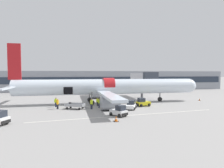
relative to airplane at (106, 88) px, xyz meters
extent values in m
plane|color=gray|center=(2.57, -2.79, -3.22)|extent=(500.00, 500.00, 0.00)
cube|color=silver|center=(1.51, -12.53, -3.21)|extent=(28.72, 3.45, 0.01)
cube|color=gray|center=(2.57, 31.83, 0.24)|extent=(96.30, 8.27, 6.92)
cube|color=#232D3D|center=(2.57, 27.63, 0.59)|extent=(94.38, 0.16, 2.22)
cylinder|color=#4C4C51|center=(10.71, 7.68, -1.33)|extent=(0.60, 0.60, 3.78)
cube|color=silver|center=(10.71, 7.68, 1.77)|extent=(2.41, 12.24, 2.41)
cube|color=#333842|center=(10.71, 2.16, 1.77)|extent=(3.13, 1.60, 2.89)
cylinder|color=silver|center=(0.56, 0.00, 0.16)|extent=(36.90, 3.11, 3.11)
sphere|color=silver|center=(19.01, 0.00, 0.16)|extent=(2.95, 2.95, 2.95)
cone|color=silver|center=(-17.89, 0.00, 0.16)|extent=(3.57, 2.86, 2.86)
cylinder|color=red|center=(0.56, -0.03, 0.44)|extent=(2.21, 3.11, 3.11)
cube|color=red|center=(-17.31, 0.00, 5.10)|extent=(2.33, 0.28, 6.77)
cube|color=silver|center=(-17.34, -4.30, 0.48)|extent=(0.92, 8.60, 0.20)
cube|color=silver|center=(-17.34, 4.30, 0.48)|extent=(0.92, 8.60, 0.20)
cube|color=silver|center=(-0.91, -8.14, -0.69)|extent=(2.19, 15.36, 0.40)
cube|color=silver|center=(-0.91, 8.15, -0.69)|extent=(2.19, 15.36, 0.40)
cylinder|color=gray|center=(-0.71, -8.00, -1.95)|extent=(3.11, 2.48, 2.48)
cylinder|color=gray|center=(-0.71, 8.01, -1.95)|extent=(3.11, 2.48, 2.48)
cube|color=black|center=(-7.56, -1.53, -0.38)|extent=(1.70, 0.12, 1.40)
cylinder|color=#56565B|center=(12.00, 0.00, -1.67)|extent=(0.22, 0.22, 2.11)
sphere|color=black|center=(12.00, 0.00, -2.73)|extent=(0.99, 0.99, 0.99)
cylinder|color=#56565B|center=(-3.13, -2.25, -1.67)|extent=(0.22, 0.22, 2.11)
sphere|color=black|center=(-3.13, -2.25, -2.73)|extent=(0.99, 0.99, 0.99)
cylinder|color=#56565B|center=(-3.13, 2.26, -1.67)|extent=(0.22, 0.22, 2.11)
sphere|color=black|center=(-3.13, 2.26, -2.73)|extent=(0.99, 0.99, 0.99)
cube|color=black|center=(-14.56, -15.06, -2.77)|extent=(0.73, 1.27, 0.36)
sphere|color=black|center=(-14.70, -14.18, -2.94)|extent=(0.56, 0.56, 0.56)
cube|color=white|center=(-0.39, -12.66, -2.66)|extent=(2.44, 2.75, 0.65)
cube|color=#232833|center=(-0.17, -13.01, -1.97)|extent=(1.55, 1.53, 0.72)
cube|color=black|center=(0.29, -13.71, -2.79)|extent=(1.09, 0.76, 0.32)
sphere|color=black|center=(-0.49, -13.69, -2.94)|extent=(0.56, 0.56, 0.56)
sphere|color=black|center=(0.59, -12.99, -2.94)|extent=(0.56, 0.56, 0.56)
sphere|color=black|center=(-1.38, -12.33, -2.94)|extent=(0.56, 0.56, 0.56)
sphere|color=black|center=(-0.30, -11.63, -2.94)|extent=(0.56, 0.56, 0.56)
cube|color=white|center=(2.94, -7.73, -2.71)|extent=(2.59, 3.33, 0.54)
cube|color=#232833|center=(3.17, -7.25, -2.12)|extent=(1.68, 1.74, 0.64)
cube|color=black|center=(3.61, -6.33, -2.82)|extent=(1.21, 0.66, 0.27)
sphere|color=black|center=(3.99, -7.10, -2.94)|extent=(0.56, 0.56, 0.56)
sphere|color=black|center=(2.77, -6.51, -2.94)|extent=(0.56, 0.56, 0.56)
sphere|color=black|center=(3.11, -8.94, -2.94)|extent=(0.56, 0.56, 0.56)
sphere|color=black|center=(1.89, -8.36, -2.94)|extent=(0.56, 0.56, 0.56)
cube|color=yellow|center=(6.20, -5.26, -2.67)|extent=(2.64, 1.70, 0.62)
cube|color=#232833|center=(5.78, -5.33, -2.01)|extent=(1.27, 1.29, 0.70)
cube|color=black|center=(4.94, -5.46, -2.80)|extent=(0.31, 1.20, 0.31)
sphere|color=black|center=(5.28, -4.77, -2.94)|extent=(0.56, 0.56, 0.56)
sphere|color=black|center=(5.48, -6.01, -2.94)|extent=(0.56, 0.56, 0.56)
sphere|color=black|center=(6.93, -4.50, -2.94)|extent=(0.56, 0.56, 0.56)
sphere|color=black|center=(7.13, -5.75, -2.94)|extent=(0.56, 0.56, 0.56)
cube|color=#999BA0|center=(-6.39, -5.62, -2.71)|extent=(3.56, 2.74, 0.05)
cube|color=#999BA0|center=(-4.96, -6.33, -2.46)|extent=(0.69, 1.32, 0.44)
cube|color=#999BA0|center=(-6.70, -6.24, -2.46)|extent=(2.89, 1.47, 0.44)
cube|color=#999BA0|center=(-6.09, -5.00, -2.46)|extent=(2.89, 1.47, 0.44)
cube|color=#333338|center=(-4.53, -6.54, -2.92)|extent=(0.84, 0.47, 0.06)
sphere|color=black|center=(-5.69, -6.77, -3.02)|extent=(0.40, 0.40, 0.40)
sphere|color=black|center=(-5.05, -5.48, -3.02)|extent=(0.40, 0.40, 0.40)
sphere|color=black|center=(-7.74, -5.76, -3.02)|extent=(0.40, 0.40, 0.40)
sphere|color=black|center=(-7.10, -4.47, -3.02)|extent=(0.40, 0.40, 0.40)
cube|color=black|center=(-6.71, -5.73, -2.54)|extent=(0.57, 0.47, 0.28)
cube|color=black|center=(-7.22, -4.95, -2.41)|extent=(0.43, 0.36, 0.54)
cube|color=#2D2D33|center=(-6.42, -5.75, -2.52)|extent=(0.43, 0.37, 0.32)
cylinder|color=#1E2338|center=(-9.75, -2.73, -2.80)|extent=(0.38, 0.38, 0.83)
cylinder|color=#B7E019|center=(-9.75, -2.73, -2.06)|extent=(0.49, 0.49, 0.65)
sphere|color=brown|center=(-9.75, -2.73, -1.62)|extent=(0.23, 0.23, 0.23)
cylinder|color=#B7E019|center=(-9.53, -2.66, -2.13)|extent=(0.15, 0.15, 0.60)
cylinder|color=#B7E019|center=(-9.97, -2.80, -2.13)|extent=(0.15, 0.15, 0.60)
cylinder|color=black|center=(-2.16, -3.32, -2.83)|extent=(0.39, 0.39, 0.77)
cylinder|color=#CCE523|center=(-2.16, -3.32, -2.15)|extent=(0.50, 0.50, 0.61)
sphere|color=tan|center=(-2.16, -3.32, -1.74)|extent=(0.21, 0.21, 0.21)
cylinder|color=#CCE523|center=(-1.98, -3.44, -2.21)|extent=(0.16, 0.16, 0.56)
cylinder|color=#CCE523|center=(-2.33, -3.20, -2.21)|extent=(0.16, 0.16, 0.56)
cylinder|color=black|center=(-9.30, -5.15, -2.78)|extent=(0.35, 0.35, 0.88)
cylinder|color=orange|center=(-9.30, -5.15, -1.99)|extent=(0.44, 0.44, 0.69)
sphere|color=tan|center=(-9.30, -5.15, -1.52)|extent=(0.24, 0.24, 0.24)
cylinder|color=orange|center=(-9.29, -4.90, -2.07)|extent=(0.14, 0.14, 0.64)
cylinder|color=orange|center=(-9.32, -5.39, -2.07)|extent=(0.14, 0.14, 0.64)
cylinder|color=#1E2338|center=(-3.60, -6.30, -2.78)|extent=(0.44, 0.44, 0.87)
cylinder|color=#CCE523|center=(-3.60, -6.30, -2.00)|extent=(0.57, 0.57, 0.69)
sphere|color=brown|center=(-3.60, -6.30, -1.54)|extent=(0.24, 0.24, 0.24)
cylinder|color=#CCE523|center=(-3.47, -6.51, -2.08)|extent=(0.18, 0.18, 0.63)
cylinder|color=#CCE523|center=(-3.74, -6.10, -2.08)|extent=(0.18, 0.18, 0.63)
cylinder|color=#1E2338|center=(-2.14, -5.42, -2.80)|extent=(0.41, 0.41, 0.84)
cylinder|color=#B7E019|center=(-2.14, -5.42, -2.05)|extent=(0.53, 0.53, 0.66)
sphere|color=brown|center=(-2.14, -5.42, -1.61)|extent=(0.23, 0.23, 0.23)
cylinder|color=#B7E019|center=(-2.25, -5.22, -2.12)|extent=(0.17, 0.17, 0.61)
cylinder|color=#B7E019|center=(-2.03, -5.63, -2.12)|extent=(0.17, 0.17, 0.61)
cube|color=black|center=(21.26, -0.73, -3.20)|extent=(0.44, 0.44, 0.03)
cone|color=orange|center=(21.26, -0.73, -2.93)|extent=(0.32, 0.32, 0.58)
cylinder|color=white|center=(21.26, -0.73, -2.90)|extent=(0.19, 0.19, 0.07)
cube|color=black|center=(-1.45, -15.77, -3.20)|extent=(0.63, 0.63, 0.03)
cone|color=orange|center=(-1.45, -15.77, -2.86)|extent=(0.46, 0.46, 0.72)
cylinder|color=white|center=(-1.45, -15.77, -2.82)|extent=(0.27, 0.27, 0.09)
cube|color=black|center=(1.39, -7.48, -3.20)|extent=(0.55, 0.55, 0.03)
cone|color=orange|center=(1.39, -7.48, -2.91)|extent=(0.41, 0.41, 0.62)
cylinder|color=white|center=(1.39, -7.48, -2.88)|extent=(0.24, 0.24, 0.07)
camera|label=1|loc=(-7.10, -40.27, 2.92)|focal=32.00mm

